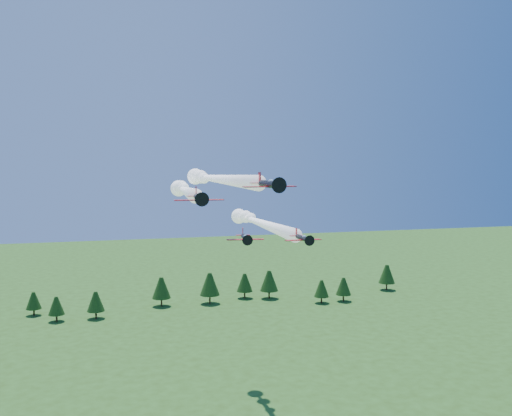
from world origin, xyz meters
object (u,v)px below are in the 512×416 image
object	(u,v)px
plane_lead	(216,179)
plane_right	(259,222)
plane_slot	(245,238)
plane_left	(185,191)

from	to	relation	value
plane_lead	plane_right	world-z (taller)	plane_lead
plane_right	plane_slot	world-z (taller)	plane_right
plane_lead	plane_right	distance (m)	17.50
plane_right	plane_lead	bearing A→B (deg)	-142.85
plane_right	plane_slot	distance (m)	22.07
plane_slot	plane_left	bearing A→B (deg)	124.76
plane_right	plane_left	bearing A→B (deg)	-167.15
plane_left	plane_lead	bearing A→B (deg)	-37.74
plane_slot	plane_lead	bearing A→B (deg)	111.83
plane_lead	plane_left	bearing A→B (deg)	135.37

